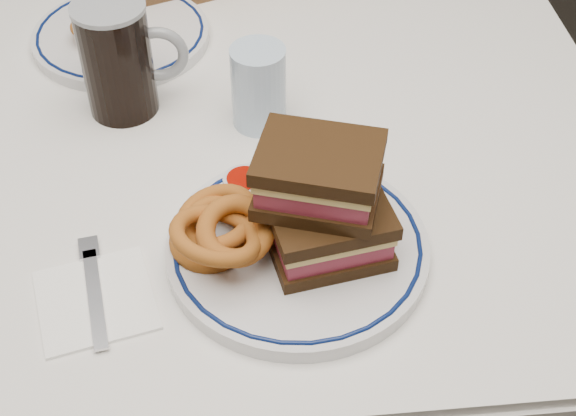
{
  "coord_description": "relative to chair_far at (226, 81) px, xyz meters",
  "views": [
    {
      "loc": [
        0.1,
        -0.82,
        1.43
      ],
      "look_at": [
        0.16,
        -0.21,
        0.81
      ],
      "focal_mm": 50.0,
      "sensor_mm": 36.0,
      "label": 1
    }
  ],
  "objects": [
    {
      "name": "dining_table",
      "position": [
        -0.1,
        -0.48,
        0.16
      ],
      "size": [
        1.27,
        0.87,
        0.75
      ],
      "color": "silver",
      "rests_on": "floor"
    },
    {
      "name": "chair_far",
      "position": [
        0.0,
        0.0,
        0.0
      ],
      "size": [
        0.53,
        0.53,
        0.9
      ],
      "color": "#4F2D19",
      "rests_on": "floor"
    },
    {
      "name": "main_plate",
      "position": [
        0.07,
        -0.7,
        0.27
      ],
      "size": [
        0.29,
        0.29,
        0.02
      ],
      "color": "silver",
      "rests_on": "dining_table"
    },
    {
      "name": "reuben_sandwich",
      "position": [
        0.1,
        -0.71,
        0.35
      ],
      "size": [
        0.16,
        0.14,
        0.13
      ],
      "color": "black",
      "rests_on": "main_plate"
    },
    {
      "name": "onion_rings_main",
      "position": [
        -0.02,
        -0.7,
        0.31
      ],
      "size": [
        0.12,
        0.14,
        0.09
      ],
      "color": "brown",
      "rests_on": "main_plate"
    },
    {
      "name": "ketchup_ramekin",
      "position": [
        0.01,
        -0.62,
        0.3
      ],
      "size": [
        0.05,
        0.05,
        0.03
      ],
      "color": "silver",
      "rests_on": "main_plate"
    },
    {
      "name": "beer_mug",
      "position": [
        -0.14,
        -0.41,
        0.34
      ],
      "size": [
        0.14,
        0.09,
        0.16
      ],
      "color": "black",
      "rests_on": "dining_table"
    },
    {
      "name": "water_glass",
      "position": [
        0.04,
        -0.46,
        0.32
      ],
      "size": [
        0.07,
        0.07,
        0.11
      ],
      "primitive_type": "cylinder",
      "color": "#ADC6DF",
      "rests_on": "dining_table"
    },
    {
      "name": "far_plate",
      "position": [
        -0.15,
        -0.25,
        0.27
      ],
      "size": [
        0.26,
        0.26,
        0.02
      ],
      "color": "silver",
      "rests_on": "dining_table"
    },
    {
      "name": "onion_rings_far",
      "position": [
        -0.17,
        -0.25,
        0.3
      ],
      "size": [
        0.11,
        0.12,
        0.07
      ],
      "color": "brown",
      "rests_on": "far_plate"
    },
    {
      "name": "napkin_fork",
      "position": [
        -0.15,
        -0.75,
        0.26
      ],
      "size": [
        0.15,
        0.16,
        0.01
      ],
      "color": "white",
      "rests_on": "dining_table"
    }
  ]
}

